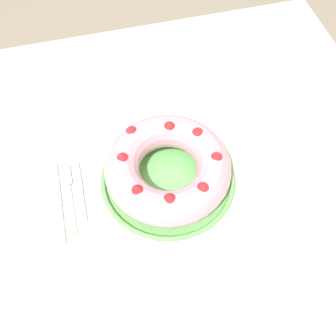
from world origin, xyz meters
name	(u,v)px	position (x,y,z in m)	size (l,w,h in m)	color
ground_plane	(166,275)	(0.00, 0.00, 0.00)	(8.00, 8.00, 0.00)	gray
dining_table	(165,199)	(0.00, 0.00, 0.67)	(1.23, 1.13, 0.76)	silver
serving_dish	(168,179)	(0.01, 0.00, 0.77)	(0.32, 0.32, 0.02)	#6BB760
bundt_cake	(168,168)	(0.01, 0.00, 0.82)	(0.29, 0.29, 0.09)	#E09EAD
fork	(69,194)	(-0.23, 0.02, 0.76)	(0.02, 0.18, 0.01)	white
serving_knife	(58,208)	(-0.25, -0.01, 0.76)	(0.02, 0.21, 0.01)	white
cake_knife	(80,195)	(-0.20, 0.01, 0.76)	(0.02, 0.16, 0.01)	white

